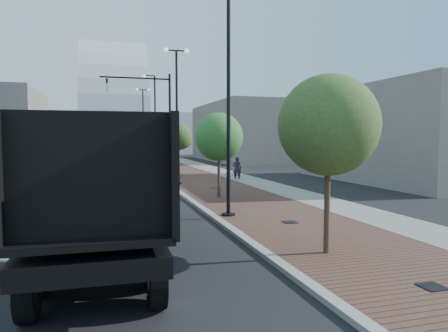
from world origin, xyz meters
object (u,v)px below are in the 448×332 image
object	(u,v)px
dump_truck	(101,186)
dark_car_mid	(70,162)
pedestrian	(237,169)
white_sedan	(69,222)

from	to	relation	value
dump_truck	dark_car_mid	world-z (taller)	dump_truck
dump_truck	dark_car_mid	xyz separation A→B (m)	(-3.33, 32.22, -0.96)
dump_truck	pedestrian	size ratio (longest dim) A/B	7.62
dump_truck	white_sedan	bearing A→B (deg)	-110.76
dump_truck	pedestrian	world-z (taller)	dump_truck
dump_truck	white_sedan	distance (m)	2.65
dump_truck	dark_car_mid	distance (m)	32.41
white_sedan	dark_car_mid	xyz separation A→B (m)	(-2.40, 34.57, -0.16)
white_sedan	dark_car_mid	bearing A→B (deg)	116.60
white_sedan	pedestrian	world-z (taller)	pedestrian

